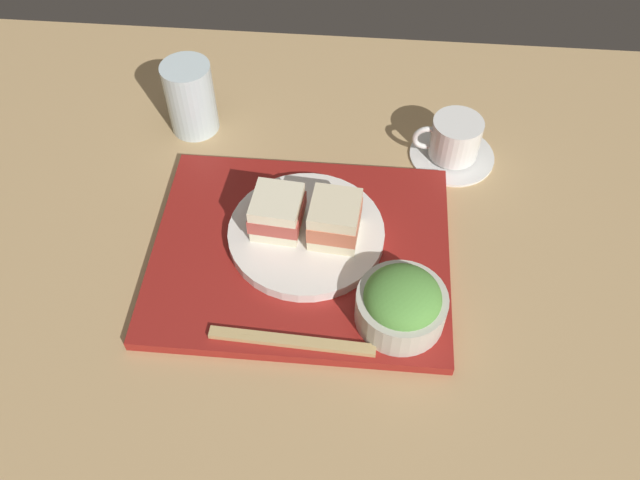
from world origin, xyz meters
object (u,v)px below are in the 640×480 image
Objects in this scene: sandwich_near at (277,212)px; coffee_cup at (454,142)px; chopsticks_pair at (292,341)px; sandwich_plate at (306,234)px; drinking_glass at (191,98)px; salad_bowl at (402,303)px; sandwich_far at (335,220)px.

sandwich_near is 0.56× the size of coffee_cup.
coffee_cup reaches higher than chopsticks_pair.
sandwich_near is at bearing 102.41° from chopsticks_pair.
coffee_cup is at bearing 37.31° from sandwich_near.
sandwich_plate is 29.10cm from drinking_glass.
coffee_cup is 1.12× the size of drinking_glass.
chopsticks_pair is at bearing -62.78° from drinking_glass.
chopsticks_pair is 1.56× the size of coffee_cup.
salad_bowl reaches higher than coffee_cup.
drinking_glass reaches higher than sandwich_near.
sandwich_far reaches higher than chopsticks_pair.
salad_bowl reaches higher than sandwich_plate.
chopsticks_pair is (-3.82, -15.31, -4.14)cm from sandwich_far.
sandwich_plate is at bearing 89.51° from chopsticks_pair.
coffee_cup is at bearing 49.36° from sandwich_far.
salad_bowl is 0.95× the size of drinking_glass.
coffee_cup is at bearing 59.72° from chopsticks_pair.
sandwich_plate is at bearing -48.13° from drinking_glass.
sandwich_far is 16.31cm from chopsticks_pair.
sandwich_far is at bearing 128.40° from salad_bowl.
drinking_glass reaches higher than chopsticks_pair.
salad_bowl is at bearing -104.21° from coffee_cup.
salad_bowl is 30.44cm from coffee_cup.
sandwich_plate is 5.05cm from sandwich_near.
coffee_cup is (19.84, 33.97, 1.10)cm from chopsticks_pair.
sandwich_plate reaches higher than chopsticks_pair.
sandwich_near reaches higher than coffee_cup.
chopsticks_pair is 39.35cm from coffee_cup.
chopsticks_pair is (-12.38, -4.51, -2.84)cm from salad_bowl.
coffee_cup is at bearing -4.81° from drinking_glass.
coffee_cup reaches higher than sandwich_plate.
salad_bowl reaches higher than chopsticks_pair.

